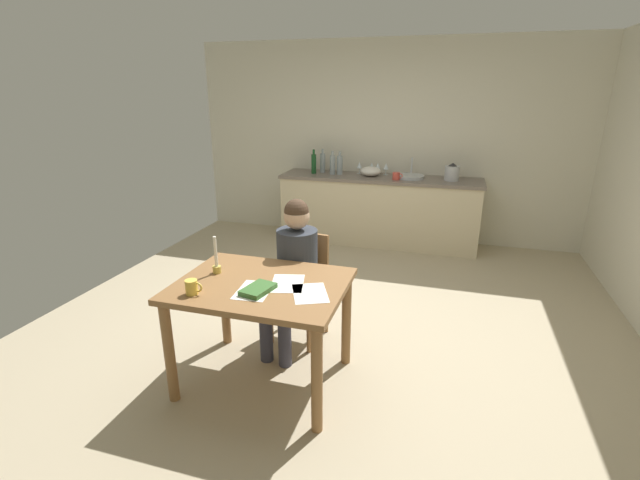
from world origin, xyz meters
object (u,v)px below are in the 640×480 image
at_px(dining_table, 262,299).
at_px(mixing_bowl, 371,171).
at_px(person_seated, 293,266).
at_px(book_magazine, 258,289).
at_px(bottle_wine_red, 332,164).
at_px(chair_at_table, 302,281).
at_px(bottle_sauce, 340,165).
at_px(wine_glass_back_right, 359,165).
at_px(candlestick, 216,263).
at_px(bottle_vinegar, 323,163).
at_px(bottle_oil, 314,163).
at_px(wine_glass_back_left, 372,166).
at_px(wine_glass_by_kettle, 378,166).
at_px(stovetop_kettle, 452,173).
at_px(teacup_on_counter, 396,176).
at_px(coffee_mug, 192,287).
at_px(wine_glass_near_sink, 386,167).
at_px(sink_unit, 410,176).

height_order(dining_table, mixing_bowl, mixing_bowl).
bearing_deg(person_seated, dining_table, -93.90).
distance_m(book_magazine, bottle_wine_red, 3.39).
bearing_deg(chair_at_table, bottle_sauce, 97.49).
bearing_deg(wine_glass_back_right, candlestick, -95.45).
bearing_deg(bottle_vinegar, mixing_bowl, -6.32).
height_order(bottle_sauce, mixing_bowl, bottle_sauce).
relative_size(bottle_oil, wine_glass_back_left, 2.07).
relative_size(dining_table, wine_glass_by_kettle, 7.29).
bearing_deg(chair_at_table, mixing_bowl, 88.26).
bearing_deg(wine_glass_back_left, mixing_bowl, -85.18).
distance_m(person_seated, mixing_bowl, 2.73).
xyz_separation_m(candlestick, stovetop_kettle, (1.52, 3.16, 0.17)).
height_order(bottle_sauce, teacup_on_counter, bottle_sauce).
bearing_deg(coffee_mug, stovetop_kettle, 66.95).
bearing_deg(coffee_mug, bottle_wine_red, 90.59).
bearing_deg(candlestick, chair_at_table, 55.43).
bearing_deg(stovetop_kettle, wine_glass_back_right, 172.88).
relative_size(dining_table, mixing_bowl, 4.17).
distance_m(person_seated, wine_glass_near_sink, 2.89).
height_order(sink_unit, bottle_wine_red, bottle_wine_red).
xyz_separation_m(book_magazine, wine_glass_back_left, (0.08, 3.52, 0.23)).
distance_m(person_seated, teacup_on_counter, 2.61).
height_order(person_seated, wine_glass_back_left, person_seated).
height_order(person_seated, bottle_wine_red, bottle_wine_red).
distance_m(dining_table, wine_glass_back_left, 3.40).
distance_m(mixing_bowl, wine_glass_back_left, 0.15).
relative_size(coffee_mug, bottle_vinegar, 0.37).
xyz_separation_m(bottle_vinegar, mixing_bowl, (0.67, -0.07, -0.07)).
distance_m(candlestick, wine_glass_near_sink, 3.39).
bearing_deg(bottle_wine_red, mixing_bowl, 2.93).
height_order(coffee_mug, sink_unit, sink_unit).
bearing_deg(mixing_bowl, dining_table, -92.31).
height_order(book_magazine, bottle_wine_red, bottle_wine_red).
bearing_deg(coffee_mug, teacup_on_counter, 76.12).
distance_m(sink_unit, wine_glass_near_sink, 0.37).
xyz_separation_m(person_seated, teacup_on_counter, (0.45, 2.55, 0.27)).
distance_m(bottle_oil, teacup_on_counter, 1.13).
height_order(sink_unit, mixing_bowl, sink_unit).
bearing_deg(bottle_wine_red, teacup_on_counter, -8.97).
bearing_deg(bottle_vinegar, dining_table, -80.69).
bearing_deg(sink_unit, teacup_on_counter, -134.94).
height_order(sink_unit, bottle_sauce, bottle_sauce).
height_order(bottle_wine_red, teacup_on_counter, bottle_wine_red).
relative_size(dining_table, book_magazine, 4.94).
height_order(book_magazine, wine_glass_near_sink, wine_glass_near_sink).
height_order(bottle_oil, mixing_bowl, bottle_oil).
bearing_deg(teacup_on_counter, dining_table, -98.99).
bearing_deg(bottle_vinegar, wine_glass_near_sink, 4.17).
distance_m(bottle_sauce, wine_glass_back_right, 0.28).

